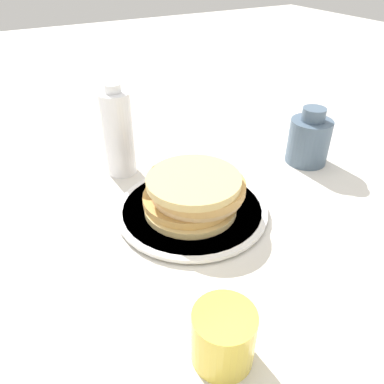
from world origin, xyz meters
name	(u,v)px	position (x,y,z in m)	size (l,w,h in m)	color
ground_plane	(199,212)	(0.00, 0.00, 0.00)	(4.00, 4.00, 0.00)	silver
plate	(192,209)	(-0.01, -0.01, 0.01)	(0.29, 0.29, 0.01)	white
pancake_stack	(193,192)	(0.00, -0.01, 0.05)	(0.18, 0.19, 0.07)	#D9BB77
juice_glass	(223,337)	(0.27, -0.12, 0.04)	(0.08, 0.08, 0.08)	yellow
cream_jug	(309,139)	(-0.05, 0.32, 0.06)	(0.09, 0.09, 0.13)	#4C6075
water_bottle_near	(118,134)	(-0.21, -0.07, 0.09)	(0.07, 0.07, 0.20)	white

